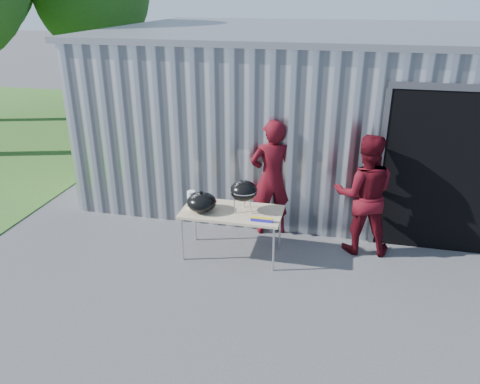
% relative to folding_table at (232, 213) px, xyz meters
% --- Properties ---
extents(ground, '(80.00, 80.00, 0.00)m').
position_rel_folding_table_xyz_m(ground, '(0.05, -0.80, -0.71)').
color(ground, '#424245').
extents(building, '(8.20, 6.20, 3.10)m').
position_rel_folding_table_xyz_m(building, '(0.97, 3.79, 0.83)').
color(building, '#B7BCC4').
rests_on(building, ground).
extents(folding_table, '(1.50, 0.75, 0.75)m').
position_rel_folding_table_xyz_m(folding_table, '(0.00, 0.00, 0.00)').
color(folding_table, tan).
rests_on(folding_table, ground).
extents(kettle_grill, '(0.41, 0.41, 0.93)m').
position_rel_folding_table_xyz_m(kettle_grill, '(0.17, 0.03, 0.46)').
color(kettle_grill, black).
rests_on(kettle_grill, folding_table).
extents(grill_lid, '(0.44, 0.44, 0.32)m').
position_rel_folding_table_xyz_m(grill_lid, '(-0.44, -0.10, 0.18)').
color(grill_lid, black).
rests_on(grill_lid, folding_table).
extents(paper_towels, '(0.12, 0.12, 0.28)m').
position_rel_folding_table_xyz_m(paper_towels, '(-0.61, -0.05, 0.18)').
color(paper_towels, white).
rests_on(paper_towels, folding_table).
extents(white_tub, '(0.20, 0.15, 0.10)m').
position_rel_folding_table_xyz_m(white_tub, '(-0.55, 0.19, 0.09)').
color(white_tub, white).
rests_on(white_tub, folding_table).
extents(foil_box, '(0.32, 0.05, 0.06)m').
position_rel_folding_table_xyz_m(foil_box, '(0.50, -0.25, 0.07)').
color(foil_box, '#1E1CBB').
rests_on(foil_box, folding_table).
extents(person_cook, '(0.82, 0.67, 1.94)m').
position_rel_folding_table_xyz_m(person_cook, '(0.45, 0.89, 0.26)').
color(person_cook, '#45070F').
rests_on(person_cook, ground).
extents(person_bystander, '(0.97, 0.78, 1.88)m').
position_rel_folding_table_xyz_m(person_bystander, '(1.91, 0.61, 0.23)').
color(person_bystander, '#45070F').
rests_on(person_bystander, ground).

